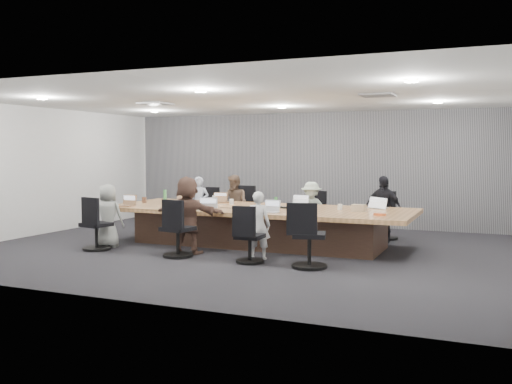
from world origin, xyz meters
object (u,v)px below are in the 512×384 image
at_px(bottle_green_right, 276,203).
at_px(stapler, 265,208).
at_px(mug_brown, 144,200).
at_px(chair_5, 178,233).
at_px(chair_7, 309,240).
at_px(laptop_3, 377,208).
at_px(laptop_2, 303,205).
at_px(bottle_clear, 214,201).
at_px(laptop_1, 224,202).
at_px(canvas_bag, 359,208).
at_px(chair_0, 206,213).
at_px(snack_packet, 380,214).
at_px(chair_2, 316,219).
at_px(person_3, 383,209).
at_px(person_4, 108,216).
at_px(laptop_0, 187,200).
at_px(chair_4, 96,229).
at_px(chair_3, 386,220).
at_px(person_0, 199,204).
at_px(conference_table, 258,225).
at_px(laptop_6, 270,212).
at_px(person_2, 311,210).
at_px(chair_6, 250,241).
at_px(laptop_4, 125,206).
at_px(person_5, 188,215).
at_px(person_1, 235,204).
at_px(chair_1, 241,212).
at_px(person_6, 258,225).
at_px(bottle_green_left, 165,195).

xyz_separation_m(bottle_green_right, stapler, (-0.11, -0.29, -0.08)).
distance_m(mug_brown, stapler, 2.97).
distance_m(chair_5, chair_7, 2.39).
bearing_deg(laptop_3, laptop_2, 13.43).
bearing_deg(bottle_clear, laptop_1, 101.80).
bearing_deg(canvas_bag, chair_0, 157.24).
bearing_deg(chair_5, bottle_clear, 105.35).
bearing_deg(snack_packet, chair_2, 129.63).
relative_size(person_3, snack_packet, 7.40).
bearing_deg(person_4, bottle_clear, -152.44).
distance_m(laptop_0, laptop_1, 0.92).
distance_m(chair_4, laptop_2, 4.08).
bearing_deg(canvas_bag, chair_3, 83.72).
xyz_separation_m(chair_7, person_0, (-3.65, 3.05, 0.19)).
xyz_separation_m(chair_2, bottle_clear, (-1.63, -1.70, 0.48)).
distance_m(conference_table, laptop_6, 1.04).
xyz_separation_m(chair_7, person_2, (-0.93, 3.05, 0.16)).
bearing_deg(laptop_3, chair_6, 70.80).
relative_size(person_0, laptop_4, 4.13).
relative_size(chair_0, person_5, 0.55).
height_order(mug_brown, canvas_bag, canvas_bag).
distance_m(chair_2, person_1, 1.85).
xyz_separation_m(person_1, laptop_1, (0.00, -0.55, 0.10)).
distance_m(person_4, canvas_bag, 4.73).
bearing_deg(person_0, snack_packet, -35.34).
height_order(chair_3, snack_packet, chair_3).
distance_m(laptop_1, stapler, 1.85).
xyz_separation_m(chair_3, chair_7, (-0.58, -3.40, 0.04)).
bearing_deg(chair_6, person_3, 60.70).
height_order(laptop_3, stapler, stapler).
distance_m(chair_5, person_1, 3.08).
bearing_deg(person_3, laptop_2, -151.32).
distance_m(person_4, laptop_4, 0.57).
relative_size(laptop_3, person_5, 0.25).
distance_m(chair_1, person_1, 0.41).
distance_m(person_2, mug_brown, 3.58).
distance_m(person_2, person_6, 2.70).
relative_size(chair_7, laptop_0, 2.98).
bearing_deg(chair_5, stapler, 60.32).
xyz_separation_m(chair_2, person_6, (-0.09, -3.05, 0.21)).
height_order(chair_0, chair_6, chair_0).
xyz_separation_m(chair_3, chair_4, (-4.72, -3.40, -0.00)).
xyz_separation_m(chair_5, person_2, (1.46, 3.05, 0.18)).
relative_size(laptop_0, laptop_6, 0.98).
bearing_deg(chair_4, person_6, 18.31).
height_order(person_1, laptop_6, person_1).
bearing_deg(mug_brown, bottle_green_left, 72.77).
bearing_deg(laptop_6, chair_6, -84.89).
height_order(chair_1, bottle_green_left, bottle_green_left).
xyz_separation_m(conference_table, mug_brown, (-2.65, 0.02, 0.40)).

